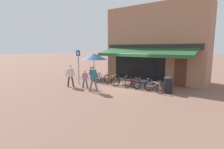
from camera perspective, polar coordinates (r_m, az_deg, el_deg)
name	(u,v)px	position (r m, az deg, el deg)	size (l,w,h in m)	color
ground_plane	(126,88)	(12.98, 4.50, -4.30)	(160.00, 160.00, 0.00)	brown
shop_front	(156,44)	(16.34, 14.24, 9.57)	(8.69, 5.01, 6.49)	#9E7056
bike_rack_rail	(127,81)	(13.09, 5.04, -1.98)	(5.20, 0.04, 0.57)	#47494F
bicycle_purple	(102,79)	(14.38, -3.20, -1.40)	(1.69, 0.63, 0.89)	black
bicycle_orange	(111,80)	(13.80, -0.21, -1.83)	(1.80, 0.62, 0.89)	black
bicycle_black	(121,82)	(13.09, 2.90, -2.39)	(1.78, 0.53, 0.90)	black
bicycle_red	(132,83)	(12.78, 6.71, -2.86)	(1.63, 0.63, 0.84)	black
bicycle_blue	(142,84)	(12.35, 9.92, -3.22)	(1.74, 0.52, 0.87)	black
bicycle_silver	(154,87)	(11.93, 13.47, -3.84)	(1.74, 0.74, 0.85)	black
pedestrian_adult	(93,76)	(11.61, -6.13, -0.46)	(0.60, 0.72, 1.77)	slate
pedestrian_child	(85,77)	(12.85, -8.82, -0.77)	(0.49, 0.40, 1.36)	#282D47
pedestrian_second_adult	(70,74)	(13.42, -13.46, 0.27)	(0.63, 0.58, 1.67)	#47382D
litter_bin	(168,85)	(11.85, 17.84, -3.18)	(0.54, 0.54, 1.11)	black
parking_sign	(78,64)	(14.14, -10.90, 3.54)	(0.44, 0.07, 2.78)	slate
cafe_parasol	(94,56)	(17.09, -5.95, 5.88)	(2.60, 2.60, 2.39)	#4C3D2D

